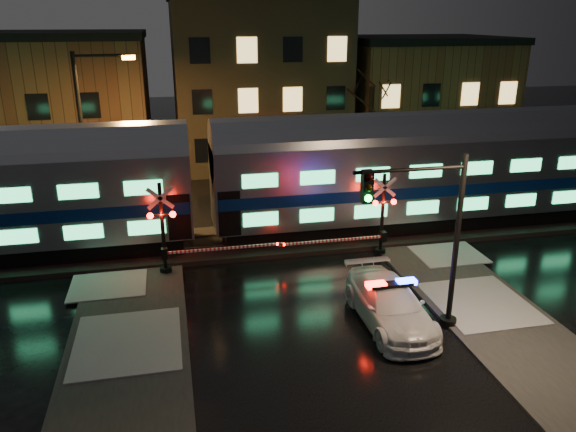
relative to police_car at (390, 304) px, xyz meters
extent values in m
plane|color=black|center=(-2.60, 3.48, -0.76)|extent=(120.00, 120.00, 0.00)
cube|color=black|center=(-2.60, 8.48, -0.64)|extent=(90.00, 4.20, 0.24)
cube|color=#2D2D2D|center=(-9.10, -2.52, -0.70)|extent=(4.00, 20.00, 0.12)
cube|color=#2D2D2D|center=(3.90, -2.52, -0.70)|extent=(4.00, 20.00, 0.12)
cube|color=brown|center=(-15.60, 25.48, 3.74)|extent=(14.00, 10.00, 9.00)
cube|color=brown|center=(-0.60, 25.98, 4.99)|extent=(12.00, 11.00, 11.50)
cube|color=brown|center=(12.40, 25.48, 3.49)|extent=(12.00, 10.00, 8.50)
cube|color=black|center=(7.02, 8.48, -0.12)|extent=(24.00, 2.40, 0.80)
cube|color=#B7BAC1|center=(7.02, 8.48, 2.18)|extent=(25.00, 3.05, 3.80)
cube|color=navy|center=(7.02, 8.48, 1.78)|extent=(24.75, 3.09, 0.55)
cube|color=#3CE687|center=(7.02, 6.93, 1.03)|extent=(21.00, 0.05, 0.62)
cube|color=#3CE687|center=(7.02, 6.93, 2.83)|extent=(21.00, 0.05, 0.62)
cylinder|color=#B7BAC1|center=(7.02, 8.48, 3.88)|extent=(25.00, 3.05, 3.05)
imported|color=white|center=(0.00, 0.00, -0.01)|extent=(2.14, 5.22, 1.51)
cube|color=black|center=(0.00, 0.00, 0.79)|extent=(1.58, 0.41, 0.10)
cube|color=#FF0C05|center=(-0.57, 0.00, 0.83)|extent=(0.69, 0.36, 0.18)
cube|color=#1426FF|center=(0.57, 0.00, 0.83)|extent=(0.69, 0.36, 0.18)
cylinder|color=black|center=(1.92, 5.88, -0.62)|extent=(0.48, 0.48, 0.29)
cylinder|color=black|center=(1.92, 5.88, 1.17)|extent=(0.15, 0.15, 3.87)
sphere|color=#FF0C05|center=(1.48, 5.70, 1.85)|extent=(0.25, 0.25, 0.25)
sphere|color=#FF0C05|center=(2.35, 5.70, 1.85)|extent=(0.25, 0.25, 0.25)
cube|color=white|center=(-0.50, 5.63, 0.25)|extent=(4.84, 0.10, 0.10)
cube|color=black|center=(1.92, 5.63, 0.25)|extent=(0.25, 0.30, 0.45)
cylinder|color=black|center=(-7.79, 5.88, -0.61)|extent=(0.51, 0.51, 0.30)
cylinder|color=black|center=(-7.79, 5.88, 1.26)|extent=(0.16, 0.16, 4.05)
sphere|color=#FF0C05|center=(-8.25, 5.70, 1.97)|extent=(0.26, 0.26, 0.26)
sphere|color=#FF0C05|center=(-7.34, 5.70, 1.97)|extent=(0.26, 0.26, 0.26)
cube|color=white|center=(-5.26, 5.63, 0.30)|extent=(5.07, 0.10, 0.10)
cube|color=black|center=(-7.79, 5.63, 0.30)|extent=(0.25, 0.30, 0.45)
cylinder|color=black|center=(1.99, -0.61, -0.61)|extent=(0.59, 0.59, 0.31)
cylinder|color=black|center=(1.99, -0.61, 2.37)|extent=(0.19, 0.19, 6.28)
cylinder|color=black|center=(0.11, -0.61, 5.09)|extent=(3.77, 0.13, 0.13)
cube|color=black|center=(-1.36, -0.76, 4.68)|extent=(0.33, 0.29, 1.05)
sphere|color=#0CFF3F|center=(-1.36, -0.92, 4.34)|extent=(0.23, 0.23, 0.23)
cylinder|color=black|center=(-11.47, 12.48, 3.68)|extent=(0.22, 0.22, 8.89)
cylinder|color=black|center=(-10.13, 12.48, 7.90)|extent=(2.67, 0.13, 0.13)
cube|color=orange|center=(-8.91, 12.48, 7.79)|extent=(0.61, 0.31, 0.20)
camera|label=1|loc=(-7.25, -16.57, 9.64)|focal=35.00mm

